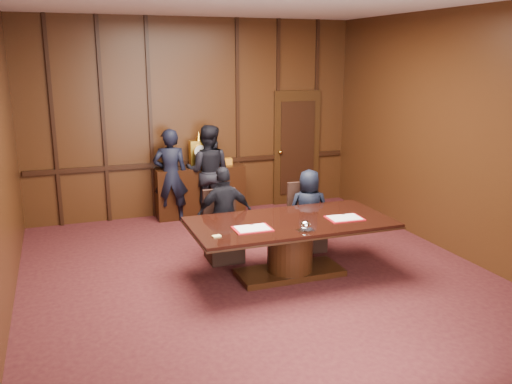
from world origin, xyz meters
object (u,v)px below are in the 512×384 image
signatory_right (309,211)px  witness_left (171,175)px  sideboard (200,189)px  witness_right (208,172)px  signatory_left (225,215)px  conference_table (290,239)px

signatory_right → witness_left: (-1.61, 2.19, 0.20)m
sideboard → witness_right: witness_right is taller
signatory_left → witness_right: witness_right is taller
witness_left → conference_table: bearing=119.8°
signatory_left → sideboard: bearing=-95.0°
witness_right → conference_table: bearing=119.3°
witness_right → witness_left: bearing=23.9°
witness_left → sideboard: bearing=-152.1°
sideboard → conference_table: size_ratio=0.61×
conference_table → signatory_left: signatory_left is taller
witness_left → witness_right: bearing=-167.9°
sideboard → witness_right: (0.12, -0.16, 0.35)m
signatory_right → witness_right: 2.39m
sideboard → witness_right: size_ratio=0.96×
witness_left → signatory_right: bearing=138.3°
sideboard → conference_table: sideboard is taller
sideboard → witness_right: bearing=-54.2°
sideboard → conference_table: bearing=-82.8°
signatory_left → witness_right: 2.23m
conference_table → witness_left: size_ratio=1.60×
sideboard → conference_table: (0.40, -3.15, 0.02)m
conference_table → witness_left: (-0.96, 2.99, 0.31)m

